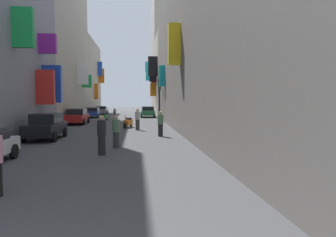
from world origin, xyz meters
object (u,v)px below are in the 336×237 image
at_px(parked_car_blue, 93,112).
at_px(pedestrian_crossing, 160,124).
at_px(parked_car_green, 148,112).
at_px(pedestrian_near_left, 116,132).
at_px(pedestrian_far_away, 102,135).
at_px(scooter_orange, 128,122).
at_px(scooter_silver, 115,112).
at_px(parked_car_black, 46,126).
at_px(parked_car_grey, 102,110).
at_px(pedestrian_mid_street, 138,119).
at_px(scooter_green, 104,117).
at_px(parked_car_red, 77,116).
at_px(traffic_light_near_corner, 159,93).
at_px(traffic_light_far_corner, 160,96).

bearing_deg(parked_car_blue, pedestrian_crossing, -71.81).
relative_size(parked_car_green, pedestrian_near_left, 2.72).
height_order(pedestrian_near_left, pedestrian_far_away, pedestrian_far_away).
height_order(scooter_orange, scooter_silver, same).
bearing_deg(pedestrian_far_away, parked_car_black, 124.22).
height_order(parked_car_blue, parked_car_grey, parked_car_blue).
relative_size(scooter_orange, scooter_silver, 1.04).
bearing_deg(scooter_orange, pedestrian_mid_street, -70.14).
bearing_deg(scooter_green, parked_car_grey, 97.31).
relative_size(scooter_silver, pedestrian_mid_street, 1.07).
xyz_separation_m(scooter_orange, scooter_silver, (-2.88, 25.17, -0.00)).
bearing_deg(pedestrian_mid_street, scooter_green, 107.97).
distance_m(scooter_green, pedestrian_far_away, 22.89).
relative_size(parked_car_red, pedestrian_near_left, 2.74).
bearing_deg(parked_car_red, traffic_light_near_corner, 28.54).
bearing_deg(scooter_green, scooter_silver, 89.65).
xyz_separation_m(parked_car_red, scooter_silver, (2.30, 20.64, -0.33)).
xyz_separation_m(parked_car_red, pedestrian_far_away, (4.39, -17.89, 0.07)).
bearing_deg(traffic_light_near_corner, parked_car_black, -115.92).
distance_m(parked_car_grey, pedestrian_crossing, 32.62).
bearing_deg(scooter_orange, pedestrian_far_away, -93.36).
bearing_deg(pedestrian_near_left, traffic_light_near_corner, 79.94).
xyz_separation_m(scooter_green, scooter_orange, (2.97, -9.42, 0.00)).
xyz_separation_m(parked_car_red, pedestrian_crossing, (7.48, -11.27, 0.03)).
xyz_separation_m(parked_car_green, scooter_green, (-5.26, -6.78, -0.32)).
xyz_separation_m(parked_car_green, scooter_silver, (-5.16, 8.97, -0.32)).
distance_m(pedestrian_mid_street, pedestrian_far_away, 11.23).
bearing_deg(parked_car_green, scooter_green, -127.81).
bearing_deg(traffic_light_near_corner, pedestrian_far_away, -100.41).
xyz_separation_m(parked_car_red, pedestrian_near_left, (4.89, -15.90, 0.01)).
distance_m(pedestrian_near_left, traffic_light_near_corner, 20.99).
relative_size(parked_car_green, scooter_green, 2.41).
distance_m(parked_car_green, scooter_silver, 10.35).
distance_m(parked_car_red, pedestrian_mid_street, 9.04).
distance_m(scooter_orange, pedestrian_mid_street, 2.42).
relative_size(parked_car_grey, parked_car_black, 1.07).
xyz_separation_m(parked_car_green, parked_car_black, (-7.04, -23.72, 0.03)).
height_order(parked_car_green, parked_car_red, parked_car_red).
xyz_separation_m(scooter_orange, traffic_light_near_corner, (3.35, 9.17, 2.74)).
xyz_separation_m(parked_car_green, scooter_orange, (-2.29, -16.20, -0.32)).
xyz_separation_m(scooter_green, pedestrian_near_left, (2.68, -20.79, 0.35)).
xyz_separation_m(parked_car_red, pedestrian_mid_street, (5.99, -6.77, 0.06)).
bearing_deg(parked_car_grey, parked_car_green, -50.64).
height_order(scooter_orange, traffic_light_near_corner, traffic_light_near_corner).
bearing_deg(pedestrian_mid_street, pedestrian_crossing, -71.74).
xyz_separation_m(pedestrian_mid_street, traffic_light_far_corner, (2.51, 9.87, 2.03)).
relative_size(scooter_silver, traffic_light_far_corner, 0.43).
xyz_separation_m(parked_car_blue, pedestrian_mid_street, (6.02, -18.33, 0.13)).
bearing_deg(parked_car_grey, pedestrian_far_away, -83.77).
height_order(parked_car_grey, scooter_green, parked_car_grey).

